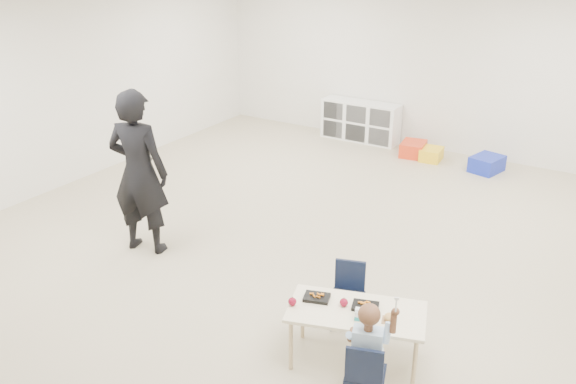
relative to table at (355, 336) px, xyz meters
The scene contains 16 objects.
room 2.26m from the table, 136.62° to the left, with size 9.00×9.02×2.80m.
table is the anchor object (origin of this frame).
chair_near 0.53m from the table, 55.93° to the right, with size 0.31×0.29×0.63m, color black, non-canonical shape.
chair_far 0.53m from the table, 124.07° to the left, with size 0.31×0.29×0.63m, color black, non-canonical shape.
child 0.58m from the table, 55.93° to the right, with size 0.42×0.42×0.99m, color #B1CAF0, non-canonical shape.
lunch_tray_near 0.29m from the table, 58.83° to the left, with size 0.22×0.16×0.03m, color black.
lunch_tray_far 0.46m from the table, behind, with size 0.22×0.16×0.03m, color black.
milk_carton 0.33m from the table, 55.49° to the right, with size 0.07×0.07×0.10m, color white.
bread_roll 0.41m from the table, ahead, with size 0.09×0.09×0.07m, color tan.
apple_near 0.32m from the table, behind, with size 0.07×0.07×0.07m, color maroon.
apple_far 0.62m from the table, 156.67° to the right, with size 0.07×0.07×0.07m, color maroon.
cubby_shelf 6.21m from the table, 115.01° to the left, with size 1.40×0.40×0.70m, color white.
adult 3.14m from the table, 169.02° to the left, with size 0.70×0.46×1.92m, color black.
bin_red 5.54m from the table, 105.75° to the left, with size 0.37×0.48×0.23m, color red.
bin_yellow 5.40m from the table, 102.47° to the left, with size 0.32×0.41×0.20m, color yellow.
bin_blue 5.24m from the table, 92.82° to the left, with size 0.39×0.50×0.25m, color #1729AD.
Camera 1 is at (3.19, -5.31, 3.44)m, focal length 38.00 mm.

